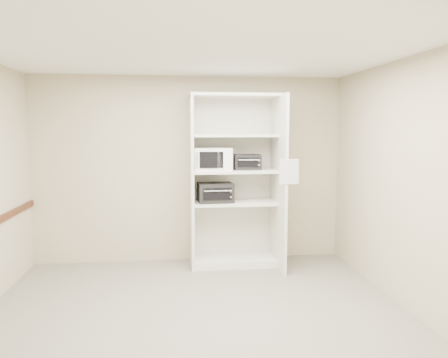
{
  "coord_description": "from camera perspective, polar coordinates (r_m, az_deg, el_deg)",
  "views": [
    {
      "loc": [
        -0.24,
        -4.39,
        1.93
      ],
      "look_at": [
        0.44,
        1.36,
        1.27
      ],
      "focal_mm": 35.0,
      "sensor_mm": 36.0,
      "label": 1
    }
  ],
  "objects": [
    {
      "name": "microwave",
      "position": [
        6.08,
        -1.38,
        2.63
      ],
      "size": [
        0.54,
        0.43,
        0.31
      ],
      "primitive_type": "cube",
      "rotation": [
        0.0,
        0.0,
        -0.08
      ],
      "color": "white",
      "rests_on": "shelving_unit"
    },
    {
      "name": "floor",
      "position": [
        4.8,
        -3.43,
        -17.28
      ],
      "size": [
        4.5,
        4.0,
        0.01
      ],
      "primitive_type": "cube",
      "color": "#68645B",
      "rests_on": "ground"
    },
    {
      "name": "paper_sign",
      "position": [
        5.68,
        8.53,
        0.95
      ],
      "size": [
        0.25,
        0.02,
        0.32
      ],
      "primitive_type": "cube",
      "rotation": [
        0.0,
        0.0,
        0.06
      ],
      "color": "white",
      "rests_on": "shelving_unit"
    },
    {
      "name": "toaster_oven_lower",
      "position": [
        6.12,
        -1.13,
        -1.77
      ],
      "size": [
        0.5,
        0.39,
        0.27
      ],
      "primitive_type": "cube",
      "rotation": [
        0.0,
        0.0,
        0.06
      ],
      "color": "black",
      "rests_on": "shelving_unit"
    },
    {
      "name": "wall_front",
      "position": [
        2.47,
        -0.97,
        -7.16
      ],
      "size": [
        4.5,
        0.02,
        2.7
      ],
      "primitive_type": "cube",
      "color": "#BBB38D",
      "rests_on": "ground"
    },
    {
      "name": "shelving_unit",
      "position": [
        6.21,
        1.74,
        -0.94
      ],
      "size": [
        1.24,
        0.92,
        2.42
      ],
      "color": "white",
      "rests_on": "floor"
    },
    {
      "name": "toaster_oven_upper",
      "position": [
        6.17,
        3.05,
        2.24
      ],
      "size": [
        0.38,
        0.29,
        0.21
      ],
      "primitive_type": "cube",
      "rotation": [
        0.0,
        0.0,
        -0.03
      ],
      "color": "black",
      "rests_on": "shelving_unit"
    },
    {
      "name": "ceiling",
      "position": [
        4.46,
        -3.68,
        16.38
      ],
      "size": [
        4.5,
        4.0,
        0.01
      ],
      "primitive_type": "cube",
      "color": "white"
    },
    {
      "name": "wall_right",
      "position": [
        5.08,
        22.72,
        -0.61
      ],
      "size": [
        0.02,
        4.0,
        2.7
      ],
      "primitive_type": "cube",
      "color": "#BBB38D",
      "rests_on": "ground"
    },
    {
      "name": "wall_back",
      "position": [
        6.42,
        -4.53,
        1.25
      ],
      "size": [
        4.5,
        0.02,
        2.7
      ],
      "primitive_type": "cube",
      "color": "#BBB38D",
      "rests_on": "ground"
    }
  ]
}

